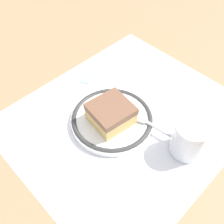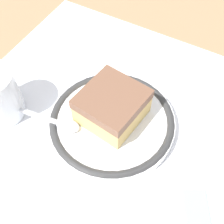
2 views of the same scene
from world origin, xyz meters
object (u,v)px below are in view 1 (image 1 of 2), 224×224
at_px(spoon, 154,126).
at_px(napkin, 139,76).
at_px(sugar_packet, 87,76).
at_px(cup, 189,140).
at_px(plate, 112,119).
at_px(cake_slice, 111,114).

distance_m(spoon, napkin, 0.18).
height_order(napkin, sugar_packet, sugar_packet).
xyz_separation_m(cup, napkin, (-0.10, -0.21, -0.03)).
bearing_deg(plate, spoon, 119.40).
bearing_deg(sugar_packet, plate, 69.43).
bearing_deg(napkin, plate, 20.49).
xyz_separation_m(cup, sugar_packet, (0.00, -0.31, -0.03)).
xyz_separation_m(spoon, cup, (-0.01, 0.08, 0.02)).
bearing_deg(plate, cup, 110.29).
bearing_deg(cake_slice, plate, -151.34).
bearing_deg(cup, spoon, -80.70).
distance_m(plate, spoon, 0.09).
relative_size(plate, spoon, 1.26).
relative_size(plate, napkin, 1.47).
relative_size(spoon, napkin, 1.17).
bearing_deg(cup, sugar_packet, -89.83).
distance_m(napkin, sugar_packet, 0.14).
distance_m(spoon, cup, 0.08).
height_order(cake_slice, napkin, cake_slice).
relative_size(napkin, sugar_packet, 2.46).
xyz_separation_m(plate, napkin, (-0.15, -0.06, -0.01)).
distance_m(plate, napkin, 0.16).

